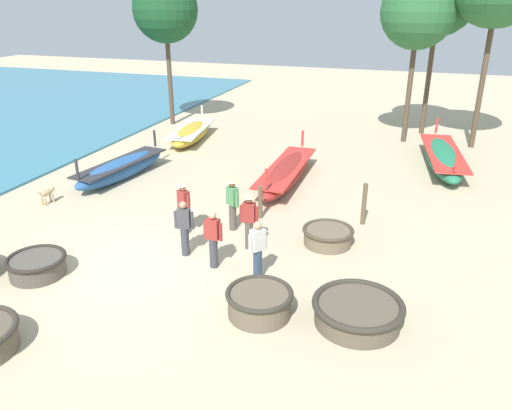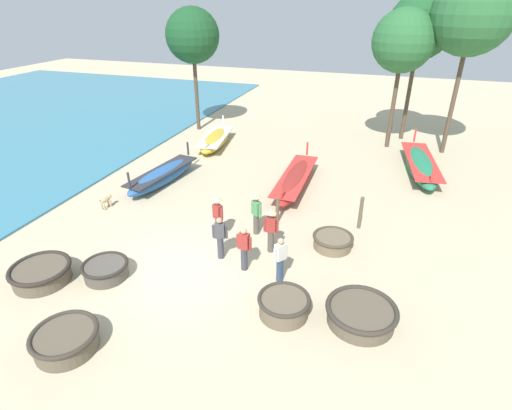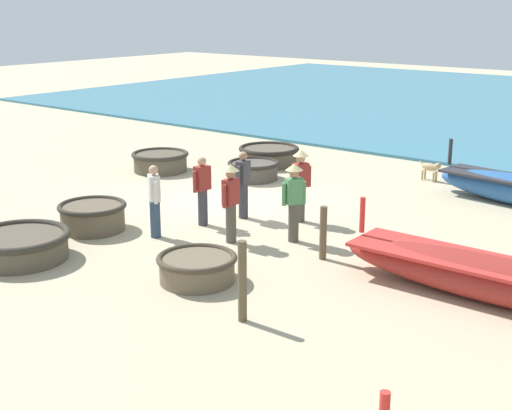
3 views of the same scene
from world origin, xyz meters
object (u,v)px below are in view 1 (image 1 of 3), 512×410
at_px(long_boat_blue_hull, 286,172).
at_px(fisherman_with_hat, 184,227).
at_px(mooring_post_mid_beach, 364,204).
at_px(long_boat_red_hull, 191,133).
at_px(tree_center, 418,12).
at_px(tree_right_mid, 165,10).
at_px(coracle_center, 259,302).
at_px(coracle_beside_post, 358,311).
at_px(fisherman_standing_right, 232,200).
at_px(coracle_nearest, 37,265).
at_px(fisherman_standing_left, 184,204).
at_px(dog, 48,193).
at_px(long_boat_green_hull, 121,168).
at_px(fisherman_crouching, 258,249).
at_px(mooring_post_inland, 260,202).
at_px(fisherman_by_coracle, 249,217).
at_px(coracle_front_left, 328,235).
at_px(long_boat_white_hull, 443,158).

xyz_separation_m(long_boat_blue_hull, fisherman_with_hat, (-1.08, -6.40, 0.44)).
bearing_deg(mooring_post_mid_beach, long_boat_red_hull, 142.29).
xyz_separation_m(tree_center, tree_right_mid, (-12.29, -0.36, -0.02)).
distance_m(coracle_center, fisherman_with_hat, 3.46).
height_order(coracle_beside_post, mooring_post_mid_beach, mooring_post_mid_beach).
relative_size(fisherman_standing_right, tree_right_mid, 0.22).
bearing_deg(coracle_beside_post, fisherman_with_hat, 161.53).
bearing_deg(tree_right_mid, coracle_nearest, -74.70).
relative_size(fisherman_standing_right, mooring_post_mid_beach, 1.26).
bearing_deg(coracle_nearest, tree_right_mid, 105.30).
relative_size(fisherman_standing_left, dog, 2.44).
height_order(dog, tree_right_mid, tree_right_mid).
distance_m(long_boat_green_hull, tree_center, 14.52).
bearing_deg(tree_right_mid, long_boat_blue_hull, -39.91).
distance_m(coracle_center, long_boat_green_hull, 10.42).
bearing_deg(fisherman_crouching, fisherman_standing_right, 123.07).
relative_size(coracle_beside_post, long_boat_blue_hull, 0.35).
distance_m(coracle_center, mooring_post_mid_beach, 5.77).
distance_m(mooring_post_mid_beach, mooring_post_inland, 3.20).
bearing_deg(fisherman_crouching, fisherman_by_coracle, 116.62).
distance_m(coracle_front_left, fisherman_by_coracle, 2.35).
bearing_deg(fisherman_standing_right, coracle_beside_post, -39.89).
bearing_deg(fisherman_standing_right, long_boat_green_hull, 152.82).
bearing_deg(long_boat_red_hull, fisherman_standing_left, -65.58).
distance_m(long_boat_white_hull, mooring_post_mid_beach, 7.07).
bearing_deg(fisherman_with_hat, coracle_front_left, 27.58).
xyz_separation_m(coracle_nearest, mooring_post_inland, (4.24, 5.13, 0.25)).
bearing_deg(coracle_beside_post, tree_right_mid, 129.02).
relative_size(long_boat_blue_hull, fisherman_with_hat, 3.63).
height_order(coracle_center, fisherman_standing_right, fisherman_standing_right).
height_order(coracle_nearest, tree_center, tree_center).
bearing_deg(fisherman_crouching, coracle_front_left, 61.86).
bearing_deg(dog, tree_right_mid, 96.37).
bearing_deg(coracle_front_left, mooring_post_inland, 154.76).
bearing_deg(coracle_beside_post, tree_center, 89.69).
bearing_deg(coracle_front_left, dog, -179.90).
distance_m(long_boat_blue_hull, fisherman_crouching, 7.08).
height_order(coracle_beside_post, fisherman_by_coracle, fisherman_by_coracle).
bearing_deg(fisherman_crouching, long_boat_red_hull, 122.48).
height_order(long_boat_blue_hull, tree_right_mid, tree_right_mid).
distance_m(fisherman_standing_left, fisherman_crouching, 3.35).
height_order(fisherman_by_coracle, dog, fisherman_by_coracle).
height_order(fisherman_crouching, mooring_post_mid_beach, fisherman_crouching).
bearing_deg(fisherman_crouching, dog, 163.85).
bearing_deg(long_boat_white_hull, fisherman_by_coracle, -119.12).
bearing_deg(tree_center, coracle_front_left, -96.69).
relative_size(long_boat_blue_hull, mooring_post_inland, 5.33).
bearing_deg(mooring_post_mid_beach, coracle_front_left, -114.37).
bearing_deg(coracle_front_left, mooring_post_mid_beach, 65.63).
height_order(long_boat_red_hull, fisherman_crouching, fisherman_crouching).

